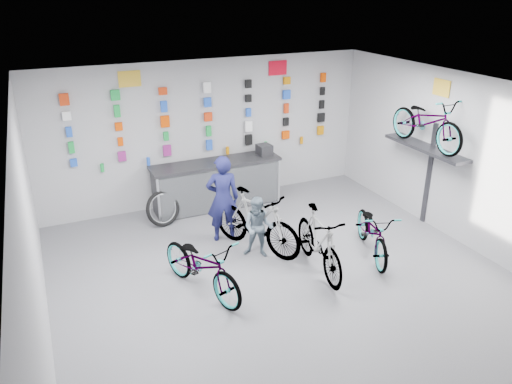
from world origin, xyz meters
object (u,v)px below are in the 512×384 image
bike_service (256,221)px  clerk (223,199)px  bike_left (202,265)px  counter (217,185)px  customer (258,227)px  bike_center (319,242)px  bike_right (373,231)px

bike_service → clerk: clerk is taller
bike_left → counter: bearing=46.5°
clerk → customer: clerk is taller
bike_center → bike_service: size_ratio=0.95×
bike_right → customer: customer is taller
bike_left → bike_service: (1.28, 0.85, 0.08)m
counter → bike_center: size_ratio=1.53×
bike_right → clerk: bearing=164.0°
bike_left → bike_center: 1.93m
bike_center → bike_service: (-0.64, 1.03, 0.03)m
bike_left → customer: 1.40m
customer → bike_center: bearing=-14.9°
bike_service → counter: bearing=61.9°
bike_left → clerk: clerk is taller
bike_right → bike_service: size_ratio=0.91×
bike_center → customer: customer is taller
bike_center → clerk: 1.96m
bike_left → customer: (1.23, 0.65, 0.07)m
bike_right → clerk: 2.69m
counter → bike_center: bearing=-78.3°
clerk → customer: size_ratio=1.50×
bike_right → bike_service: bike_service is taller
bike_center → clerk: clerk is taller
counter → customer: customer is taller
bike_center → customer: 1.09m
counter → bike_service: bike_service is taller
bike_left → bike_service: bearing=14.2°
counter → bike_right: bearing=-59.7°
counter → bike_service: bearing=-90.3°
bike_right → clerk: clerk is taller
bike_center → bike_right: bearing=10.8°
bike_left → bike_center: (1.92, -0.18, 0.06)m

